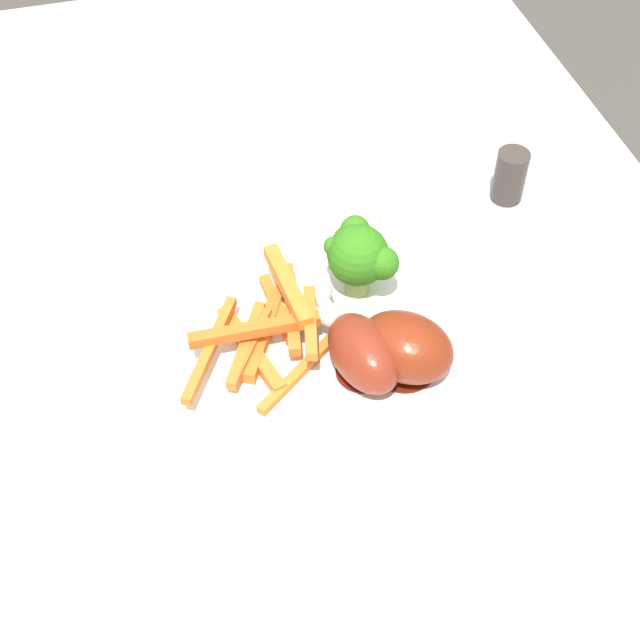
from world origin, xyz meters
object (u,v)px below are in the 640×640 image
at_px(dining_table, 326,413).
at_px(dinner_plate, 320,341).
at_px(chicken_drumstick_near, 400,346).
at_px(chicken_drumstick_far, 361,350).
at_px(broccoli_floret_front, 360,254).
at_px(carrot_fries_pile, 268,329).
at_px(pepper_shaker, 510,176).

height_order(dining_table, dinner_plate, dinner_plate).
distance_m(chicken_drumstick_near, chicken_drumstick_far, 0.03).
height_order(broccoli_floret_front, carrot_fries_pile, broccoli_floret_front).
distance_m(dinner_plate, chicken_drumstick_near, 0.07).
xyz_separation_m(broccoli_floret_front, chicken_drumstick_far, (-0.08, 0.02, -0.02)).
xyz_separation_m(chicken_drumstick_near, pepper_shaker, (0.17, -0.17, -0.01)).
relative_size(chicken_drumstick_near, chicken_drumstick_far, 0.99).
bearing_deg(broccoli_floret_front, chicken_drumstick_near, -175.62).
bearing_deg(chicken_drumstick_far, dinner_plate, 28.36).
height_order(carrot_fries_pile, chicken_drumstick_near, chicken_drumstick_near).
height_order(broccoli_floret_front, chicken_drumstick_far, broccoli_floret_front).
height_order(carrot_fries_pile, chicken_drumstick_far, chicken_drumstick_far).
xyz_separation_m(dining_table, chicken_drumstick_near, (-0.05, -0.04, 0.15)).
distance_m(dinner_plate, pepper_shaker, 0.25).
bearing_deg(chicken_drumstick_near, carrot_fries_pile, 62.08).
bearing_deg(pepper_shaker, chicken_drumstick_far, 130.65).
xyz_separation_m(dinner_plate, pepper_shaker, (0.13, -0.22, 0.02)).
distance_m(dining_table, broccoli_floret_front, 0.17).
relative_size(dining_table, carrot_fries_pile, 8.52).
distance_m(carrot_fries_pile, chicken_drumstick_near, 0.11).
bearing_deg(broccoli_floret_front, chicken_drumstick_far, 164.00).
relative_size(dining_table, chicken_drumstick_near, 9.69).
distance_m(broccoli_floret_front, chicken_drumstick_near, 0.09).
bearing_deg(pepper_shaker, dining_table, 119.54).
height_order(chicken_drumstick_near, chicken_drumstick_far, chicken_drumstick_near).
height_order(carrot_fries_pile, pepper_shaker, same).
xyz_separation_m(carrot_fries_pile, chicken_drumstick_near, (-0.05, -0.09, 0.01)).
bearing_deg(chicken_drumstick_near, pepper_shaker, -43.78).
distance_m(dining_table, carrot_fries_pile, 0.15).
distance_m(dining_table, dinner_plate, 0.12).
xyz_separation_m(dinner_plate, chicken_drumstick_far, (-0.04, -0.02, 0.03)).
relative_size(chicken_drumstick_far, pepper_shaker, 2.36).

